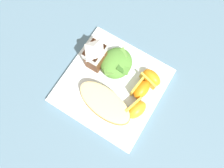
% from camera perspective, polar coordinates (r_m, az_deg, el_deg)
% --- Properties ---
extents(ground, '(3.00, 3.00, 0.00)m').
position_cam_1_polar(ground, '(0.63, 0.00, -0.64)').
color(ground, slate).
extents(white_plate, '(0.28, 0.28, 0.02)m').
position_cam_1_polar(white_plate, '(0.62, 0.00, -0.45)').
color(white_plate, silver).
rests_on(white_plate, ground).
extents(cheesy_pizza_bread, '(0.10, 0.18, 0.04)m').
position_cam_1_polar(cheesy_pizza_bread, '(0.59, -1.98, -5.16)').
color(cheesy_pizza_bread, '#A87038').
rests_on(cheesy_pizza_bread, white_plate).
extents(green_salad_pile, '(0.10, 0.09, 0.04)m').
position_cam_1_polar(green_salad_pile, '(0.62, 1.20, 5.72)').
color(green_salad_pile, '#4C8433').
rests_on(green_salad_pile, white_plate).
extents(milk_carton, '(0.06, 0.04, 0.11)m').
position_cam_1_polar(milk_carton, '(0.59, -4.59, 7.95)').
color(milk_carton, brown).
rests_on(milk_carton, white_plate).
extents(orange_wedge_front, '(0.07, 0.05, 0.04)m').
position_cam_1_polar(orange_wedge_front, '(0.58, 6.67, -6.83)').
color(orange_wedge_front, orange).
rests_on(orange_wedge_front, white_plate).
extents(orange_wedge_middle, '(0.06, 0.04, 0.04)m').
position_cam_1_polar(orange_wedge_middle, '(0.60, 7.89, -1.41)').
color(orange_wedge_middle, orange).
rests_on(orange_wedge_middle, white_plate).
extents(orange_wedge_rear, '(0.05, 0.07, 0.04)m').
position_cam_1_polar(orange_wedge_rear, '(0.61, 10.56, 1.63)').
color(orange_wedge_rear, orange).
rests_on(orange_wedge_rear, white_plate).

